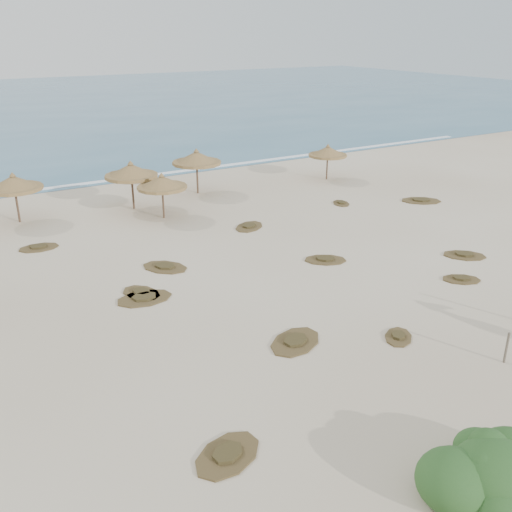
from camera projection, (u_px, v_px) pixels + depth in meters
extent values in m
plane|color=beige|center=(339.00, 324.00, 21.70)|extent=(160.00, 160.00, 0.00)
cube|color=#295A7C|center=(11.00, 106.00, 81.57)|extent=(200.00, 100.00, 0.01)
cube|color=white|center=(121.00, 179.00, 42.45)|extent=(70.00, 0.60, 0.01)
cylinder|color=#4E3728|center=(17.00, 204.00, 32.70)|extent=(0.13, 0.13, 2.20)
cylinder|color=olive|center=(15.00, 188.00, 32.36)|extent=(4.02, 4.02, 0.19)
cone|color=olive|center=(14.00, 182.00, 32.23)|extent=(3.89, 3.89, 0.79)
cone|color=olive|center=(12.00, 174.00, 32.06)|extent=(0.38, 0.38, 0.23)
cylinder|color=#4E3728|center=(163.00, 201.00, 33.46)|extent=(0.12, 0.12, 2.04)
cylinder|color=olive|center=(162.00, 187.00, 33.14)|extent=(3.36, 3.36, 0.18)
cone|color=olive|center=(162.00, 182.00, 33.02)|extent=(3.25, 3.25, 0.73)
cone|color=olive|center=(161.00, 174.00, 32.86)|extent=(0.35, 0.35, 0.21)
cylinder|color=#4E3728|center=(133.00, 191.00, 35.16)|extent=(0.13, 0.13, 2.27)
cylinder|color=olive|center=(131.00, 176.00, 34.81)|extent=(3.41, 3.41, 0.19)
cone|color=olive|center=(131.00, 170.00, 34.67)|extent=(3.29, 3.29, 0.81)
cone|color=olive|center=(130.00, 162.00, 34.49)|extent=(0.39, 0.39, 0.24)
cylinder|color=#4E3728|center=(197.00, 177.00, 38.47)|extent=(0.13, 0.13, 2.29)
cylinder|color=olive|center=(197.00, 163.00, 38.12)|extent=(3.66, 3.66, 0.20)
cone|color=olive|center=(197.00, 157.00, 37.98)|extent=(3.54, 3.54, 0.82)
cone|color=olive|center=(196.00, 150.00, 37.80)|extent=(0.39, 0.39, 0.24)
cylinder|color=#4E3728|center=(327.00, 166.00, 42.05)|extent=(0.11, 0.11, 1.97)
cylinder|color=olive|center=(328.00, 155.00, 41.74)|extent=(2.96, 2.96, 0.17)
cone|color=olive|center=(328.00, 151.00, 41.63)|extent=(2.86, 2.86, 0.70)
cone|color=olive|center=(328.00, 145.00, 41.47)|extent=(0.34, 0.34, 0.21)
cylinder|color=#655B4C|center=(507.00, 348.00, 19.03)|extent=(0.09, 0.09, 1.13)
ellipsoid|color=#325825|center=(497.00, 477.00, 13.48)|extent=(2.23, 2.23, 1.67)
ellipsoid|color=#325825|center=(511.00, 458.00, 14.26)|extent=(1.78, 1.78, 1.34)
ellipsoid|color=#325825|center=(456.00, 482.00, 13.43)|extent=(1.89, 1.89, 1.42)
ellipsoid|color=#325825|center=(503.00, 507.00, 12.89)|extent=(1.56, 1.56, 1.17)
ellipsoid|color=#325825|center=(480.00, 450.00, 14.68)|extent=(1.34, 1.34, 1.00)
ellipsoid|color=#325825|center=(489.00, 446.00, 13.94)|extent=(1.00, 1.00, 0.75)
ellipsoid|color=#325825|center=(486.00, 465.00, 13.24)|extent=(0.89, 0.89, 0.67)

